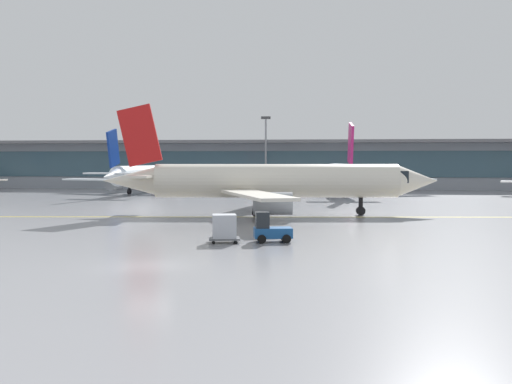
% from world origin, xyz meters
% --- Properties ---
extents(ground_plane, '(400.00, 400.00, 0.00)m').
position_xyz_m(ground_plane, '(0.00, 0.00, 0.00)').
color(ground_plane, gray).
extents(taxiway_centreline_stripe, '(109.56, 10.59, 0.01)m').
position_xyz_m(taxiway_centreline_stripe, '(4.89, 28.18, 0.00)').
color(taxiway_centreline_stripe, yellow).
rests_on(taxiway_centreline_stripe, ground_plane).
extents(terminal_concourse, '(189.76, 11.00, 9.60)m').
position_xyz_m(terminal_concourse, '(0.00, 88.72, 4.92)').
color(terminal_concourse, '#8C939E').
rests_on(terminal_concourse, ground_plane).
extents(gate_airplane_1, '(29.21, 31.54, 10.44)m').
position_xyz_m(gate_airplane_1, '(-20.27, 68.25, 3.13)').
color(gate_airplane_1, white).
rests_on(gate_airplane_1, ground_plane).
extents(gate_airplane_2, '(31.20, 33.65, 11.14)m').
position_xyz_m(gate_airplane_2, '(12.84, 68.23, 3.34)').
color(gate_airplane_2, white).
rests_on(gate_airplane_2, ground_plane).
extents(taxiing_regional_jet, '(34.60, 32.03, 11.45)m').
position_xyz_m(taxiing_regional_jet, '(4.45, 30.13, 3.43)').
color(taxiing_regional_jet, silver).
rests_on(taxiing_regional_jet, ground_plane).
extents(baggage_tug, '(2.82, 2.02, 2.10)m').
position_xyz_m(baggage_tug, '(5.78, 9.87, 0.89)').
color(baggage_tug, '#194C8C').
rests_on(baggage_tug, ground_plane).
extents(cargo_dolly_lead, '(2.36, 1.96, 1.94)m').
position_xyz_m(cargo_dolly_lead, '(2.70, 9.28, 1.05)').
color(cargo_dolly_lead, '#595B60').
rests_on(cargo_dolly_lead, ground_plane).
extents(apron_light_mast_1, '(1.80, 0.36, 13.97)m').
position_xyz_m(apron_light_mast_1, '(-0.58, 81.83, 7.67)').
color(apron_light_mast_1, gray).
rests_on(apron_light_mast_1, ground_plane).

